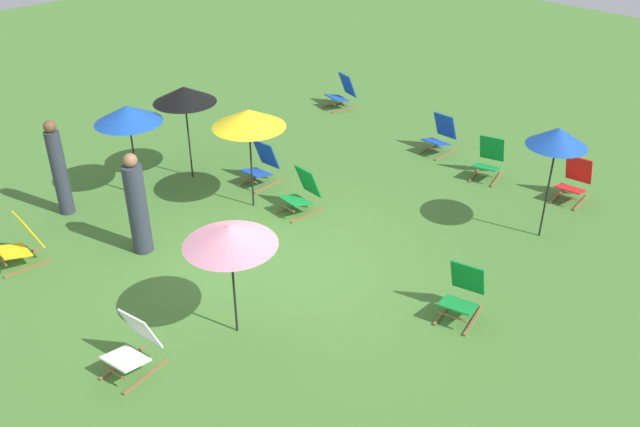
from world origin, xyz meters
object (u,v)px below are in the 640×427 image
deckchair_7 (440,136)px  deckchair_9 (574,181)px  deckchair_1 (261,165)px  deckchair_0 (22,242)px  deckchair_6 (302,193)px  umbrella_1 (558,137)px  person_0 (137,206)px  umbrella_4 (184,95)px  deckchair_2 (342,93)px  person_1 (59,169)px  deckchair_3 (463,293)px  deckchair_4 (489,159)px  umbrella_0 (249,118)px  umbrella_2 (230,236)px  umbrella_3 (128,114)px

deckchair_7 → deckchair_9: same height
deckchair_1 → deckchair_9: same height
deckchair_0 → deckchair_6: same height
umbrella_1 → person_0: umbrella_1 is taller
deckchair_7 → umbrella_4: 5.39m
deckchair_2 → deckchair_6: (3.10, -4.25, 0.00)m
deckchair_7 → deckchair_1: bearing=-114.2°
person_1 → person_0: bearing=132.0°
deckchair_3 → umbrella_1: umbrella_1 is taller
deckchair_0 → deckchair_4: (3.43, 7.87, 0.00)m
deckchair_1 → deckchair_0: bearing=-102.0°
deckchair_9 → person_1: 9.29m
deckchair_6 → deckchair_0: bearing=-110.4°
deckchair_0 → umbrella_0: bearing=76.8°
deckchair_6 → umbrella_2: 3.64m
deckchair_0 → umbrella_1: (5.33, 6.61, 1.45)m
deckchair_2 → umbrella_0: bearing=-51.2°
umbrella_2 → person_1: (-4.74, -0.14, -0.68)m
deckchair_3 → deckchair_7: size_ratio=1.03×
person_0 → deckchair_2: bearing=20.1°
deckchair_4 → person_1: (-4.48, -6.64, 0.49)m
deckchair_7 → person_1: size_ratio=0.47×
person_1 → deckchair_2: bearing=-145.2°
deckchair_2 → umbrella_0: size_ratio=0.45×
deckchair_6 → person_1: size_ratio=0.47×
deckchair_4 → deckchair_6: (-1.56, -3.57, 0.00)m
deckchair_0 → person_1: size_ratio=0.47×
umbrella_3 → person_1: (-0.32, -1.29, -0.76)m
deckchair_3 → deckchair_0: bearing=-160.6°
deckchair_9 → deckchair_7: bearing=174.1°
deckchair_3 → person_0: bearing=-168.3°
deckchair_6 → umbrella_0: bearing=-143.5°
deckchair_2 → umbrella_3: umbrella_3 is taller
person_0 → deckchair_3: bearing=-60.9°
deckchair_7 → umbrella_2: (1.64, -6.77, 1.18)m
deckchair_4 → umbrella_1: (1.89, -1.26, 1.45)m
deckchair_2 → person_1: (0.18, -7.32, 0.49)m
umbrella_1 → umbrella_3: (-6.06, -4.10, -0.20)m
umbrella_2 → person_0: 2.79m
deckchair_0 → person_0: person_0 is taller
deckchair_0 → umbrella_0: (1.11, 3.78, 1.34)m
umbrella_0 → umbrella_2: (2.59, -2.42, -0.17)m
deckchair_2 → deckchair_3: size_ratio=0.99×
deckchair_4 → deckchair_2: bearing=154.7°
umbrella_2 → person_0: size_ratio=0.97×
deckchair_4 → person_1: 8.03m
umbrella_2 → deckchair_3: bearing=52.1°
deckchair_0 → umbrella_0: 4.17m
deckchair_1 → deckchair_7: bearing=61.4°
deckchair_2 → deckchair_7: bearing=5.7°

